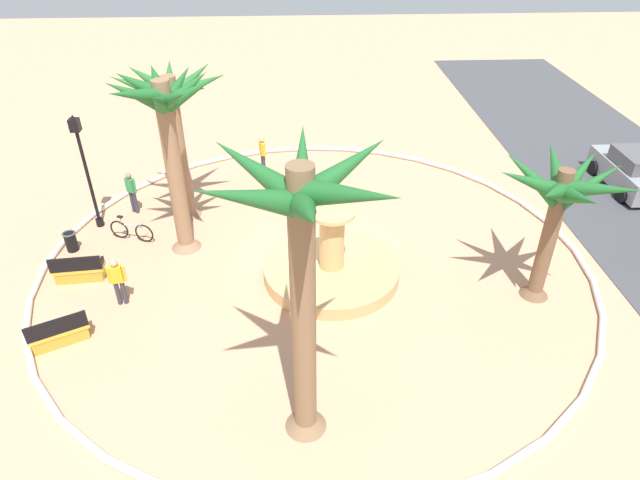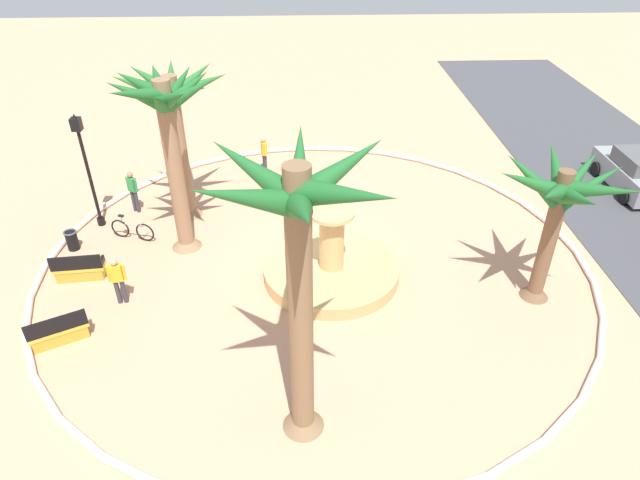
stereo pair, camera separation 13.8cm
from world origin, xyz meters
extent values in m
plane|color=tan|center=(0.00, 0.00, 0.00)|extent=(80.00, 80.00, 0.00)
torus|color=silver|center=(0.00, 0.00, 0.10)|extent=(18.37, 18.37, 0.20)
cylinder|color=tan|center=(0.98, 0.49, 0.23)|extent=(4.41, 4.41, 0.45)
cylinder|color=teal|center=(0.98, 0.49, 0.19)|extent=(3.88, 3.88, 0.34)
cylinder|color=tan|center=(0.98, 0.49, 1.42)|extent=(0.79, 0.79, 1.93)
cylinder|color=#E0B370|center=(0.98, 0.49, 2.44)|extent=(1.41, 1.41, 0.12)
cylinder|color=#8E6B4C|center=(-1.02, -4.54, 2.99)|extent=(0.55, 0.55, 5.97)
cone|color=#8E6B4C|center=(-1.02, -4.54, 0.25)|extent=(1.04, 1.04, 0.50)
cone|color=#1E6028|center=(-0.24, -4.49, 5.57)|extent=(1.84, 0.67, 1.30)
cone|color=#1E6028|center=(-0.35, -4.08, 5.63)|extent=(1.83, 1.50, 1.20)
cone|color=#1E6028|center=(-0.96, -3.77, 5.56)|extent=(0.70, 1.85, 1.32)
cone|color=#1E6028|center=(-1.41, -3.89, 5.53)|extent=(1.42, 1.82, 1.36)
cone|color=#1E6028|center=(-1.71, -4.20, 5.55)|extent=(1.87, 1.29, 1.33)
cone|color=#1E6028|center=(-1.81, -4.82, 5.75)|extent=(1.92, 1.15, 0.99)
cone|color=#1E6028|center=(-1.40, -5.28, 5.73)|extent=(1.34, 1.89, 1.02)
cone|color=#1E6028|center=(-0.93, -5.32, 5.59)|extent=(0.77, 1.87, 1.26)
cone|color=#1E6028|center=(-0.43, -5.13, 5.73)|extent=(1.69, 1.70, 1.02)
cylinder|color=#8E6B4C|center=(-3.27, -4.80, 2.71)|extent=(0.54, 0.54, 5.42)
cone|color=#8E6B4C|center=(-3.27, -4.80, 0.25)|extent=(1.02, 1.02, 0.50)
cone|color=#28702D|center=(-2.28, -4.75, 5.12)|extent=(2.16, 0.67, 1.14)
cone|color=#28702D|center=(-2.57, -4.09, 5.16)|extent=(1.89, 1.93, 1.07)
cone|color=#28702D|center=(-3.31, -3.83, 5.08)|extent=(0.66, 2.15, 1.21)
cone|color=#28702D|center=(-4.00, -4.19, 5.04)|extent=(1.99, 1.79, 1.28)
cone|color=#28702D|center=(-4.23, -4.94, 5.10)|extent=(2.19, 0.85, 1.18)
cone|color=#28702D|center=(-3.86, -5.60, 5.14)|extent=(1.73, 2.04, 1.10)
cone|color=#28702D|center=(-3.28, -5.77, 5.05)|extent=(0.59, 2.13, 1.26)
cone|color=#28702D|center=(-2.55, -5.36, 4.92)|extent=(1.98, 1.72, 1.49)
cylinder|color=brown|center=(2.24, 6.77, 2.17)|extent=(0.46, 0.46, 4.34)
cone|color=brown|center=(2.24, 6.77, 0.25)|extent=(0.88, 0.88, 0.50)
cone|color=#1E6028|center=(3.16, 6.74, 3.98)|extent=(2.05, 0.62, 1.24)
cone|color=#1E6028|center=(2.87, 7.48, 4.07)|extent=(1.77, 1.90, 1.08)
cone|color=#1E6028|center=(2.12, 7.60, 3.83)|extent=(0.85, 2.03, 1.50)
cone|color=#1E6028|center=(1.67, 7.45, 3.91)|extent=(1.73, 1.90, 1.36)
cone|color=#1E6028|center=(1.33, 6.91, 4.00)|extent=(2.10, 0.85, 1.20)
cone|color=#1E6028|center=(1.68, 6.13, 3.85)|extent=(1.73, 1.86, 1.46)
cone|color=#1E6028|center=(2.25, 5.85, 4.00)|extent=(0.58, 2.04, 1.20)
cone|color=#1E6028|center=(2.96, 6.18, 4.02)|extent=(1.92, 1.74, 1.16)
cylinder|color=brown|center=(6.81, -0.53, 3.43)|extent=(0.52, 0.52, 6.86)
cone|color=brown|center=(6.81, -0.53, 0.25)|extent=(0.99, 0.99, 0.50)
cone|color=#1E6028|center=(7.76, -0.45, 6.49)|extent=(2.15, 0.74, 1.27)
cone|color=#1E6028|center=(7.43, 0.24, 6.61)|extent=(1.76, 2.00, 1.05)
cone|color=#1E6028|center=(6.29, 0.27, 6.53)|extent=(1.62, 2.08, 1.21)
cone|color=#1E6028|center=(5.91, -0.49, 6.40)|extent=(2.10, 0.67, 1.43)
cone|color=#1E6028|center=(6.26, -1.32, 6.51)|extent=(1.68, 2.04, 1.22)
cone|color=#1E6028|center=(7.23, -1.39, 6.48)|extent=(1.42, 2.14, 1.28)
cube|color=gold|center=(0.71, -7.68, 0.45)|extent=(0.65, 1.64, 0.12)
cube|color=black|center=(0.92, -7.66, 0.75)|extent=(0.23, 1.60, 0.50)
cube|color=gold|center=(0.71, -7.68, 0.20)|extent=(0.59, 1.51, 0.39)
cube|color=black|center=(0.78, -8.43, 0.59)|extent=(0.46, 0.12, 0.24)
cube|color=black|center=(0.64, -6.93, 0.59)|extent=(0.46, 0.12, 0.24)
cube|color=gold|center=(3.65, -7.33, 0.45)|extent=(1.16, 1.66, 0.12)
cube|color=black|center=(3.83, -7.23, 0.75)|extent=(0.78, 1.47, 0.50)
cube|color=gold|center=(3.65, -7.33, 0.20)|extent=(1.07, 1.52, 0.39)
cube|color=black|center=(3.98, -8.00, 0.59)|extent=(0.44, 0.27, 0.24)
cube|color=black|center=(3.31, -6.65, 0.59)|extent=(0.44, 0.27, 0.24)
cylinder|color=black|center=(-2.64, -8.00, 1.89)|extent=(0.12, 0.12, 3.78)
cylinder|color=black|center=(-2.64, -8.00, 0.15)|extent=(0.28, 0.28, 0.30)
cube|color=black|center=(-2.64, -8.00, 4.00)|extent=(0.32, 0.32, 0.44)
sphere|color=#F2EDCC|center=(-2.64, -8.00, 4.00)|extent=(0.22, 0.22, 0.22)
cone|color=black|center=(-2.64, -8.00, 4.28)|extent=(0.20, 0.20, 0.18)
cylinder|color=black|center=(-1.02, -8.50, 0.35)|extent=(0.40, 0.40, 0.70)
torus|color=#4C4C51|center=(-1.02, -8.50, 0.70)|extent=(0.46, 0.46, 0.06)
torus|color=black|center=(-1.44, -6.06, 0.36)|extent=(0.28, 0.70, 0.72)
torus|color=black|center=(-1.74, -7.01, 0.36)|extent=(0.28, 0.70, 0.72)
cylinder|color=#99999E|center=(-1.59, -6.53, 0.59)|extent=(0.34, 0.92, 0.05)
cylinder|color=#99999E|center=(-1.70, -6.87, 0.74)|extent=(0.04, 0.04, 0.30)
cube|color=black|center=(-1.70, -6.87, 0.91)|extent=(0.16, 0.22, 0.06)
cylinder|color=#99999E|center=(-1.45, -6.11, 0.73)|extent=(0.43, 0.16, 0.03)
cylinder|color=#33333D|center=(-3.63, -6.97, 0.45)|extent=(0.14, 0.14, 0.91)
cylinder|color=#33333D|center=(-3.53, -6.81, 0.45)|extent=(0.14, 0.14, 0.91)
cube|color=#338C4C|center=(-3.58, -6.89, 1.19)|extent=(0.35, 0.39, 0.56)
sphere|color=#9E7051|center=(-3.58, -6.89, 1.59)|extent=(0.22, 0.22, 0.22)
cylinder|color=#338C4C|center=(-3.70, -7.08, 1.19)|extent=(0.09, 0.09, 0.53)
cylinder|color=#338C4C|center=(-3.47, -6.70, 1.19)|extent=(0.09, 0.09, 0.53)
cylinder|color=#33333D|center=(2.01, -6.11, 0.42)|extent=(0.14, 0.14, 0.84)
cylinder|color=#33333D|center=(1.98, -5.93, 0.42)|extent=(0.14, 0.14, 0.84)
cube|color=yellow|center=(2.00, -6.02, 1.12)|extent=(0.25, 0.37, 0.56)
sphere|color=tan|center=(2.00, -6.02, 1.52)|extent=(0.22, 0.22, 0.22)
cylinder|color=yellow|center=(2.03, -6.23, 1.12)|extent=(0.09, 0.09, 0.53)
cylinder|color=yellow|center=(1.96, -5.80, 1.12)|extent=(0.09, 0.09, 0.53)
cylinder|color=#33333D|center=(-6.82, -2.01, 0.45)|extent=(0.14, 0.14, 0.91)
cylinder|color=#33333D|center=(-6.65, -1.96, 0.45)|extent=(0.14, 0.14, 0.91)
cube|color=yellow|center=(-6.73, -1.98, 1.19)|extent=(0.38, 0.29, 0.56)
sphere|color=tan|center=(-6.73, -1.98, 1.59)|extent=(0.22, 0.22, 0.22)
cylinder|color=yellow|center=(-6.94, -2.05, 1.19)|extent=(0.09, 0.09, 0.53)
cylinder|color=yellow|center=(-6.52, -1.92, 1.19)|extent=(0.09, 0.09, 0.53)
cube|color=gray|center=(-4.58, 13.35, 0.64)|extent=(4.01, 1.73, 0.90)
cube|color=#545558|center=(-4.38, 13.35, 1.36)|extent=(2.01, 1.46, 0.60)
cube|color=#333D47|center=(-5.28, 13.36, 1.28)|extent=(0.30, 1.36, 0.51)
cylinder|color=black|center=(-5.83, 12.51, 0.32)|extent=(0.64, 0.23, 0.64)
cylinder|color=black|center=(-5.82, 14.21, 0.32)|extent=(0.64, 0.23, 0.64)
cylinder|color=black|center=(-3.35, 12.49, 0.32)|extent=(0.64, 0.23, 0.64)
camera|label=1|loc=(15.33, -0.63, 10.97)|focal=30.81mm
camera|label=2|loc=(15.34, -0.50, 10.97)|focal=30.81mm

